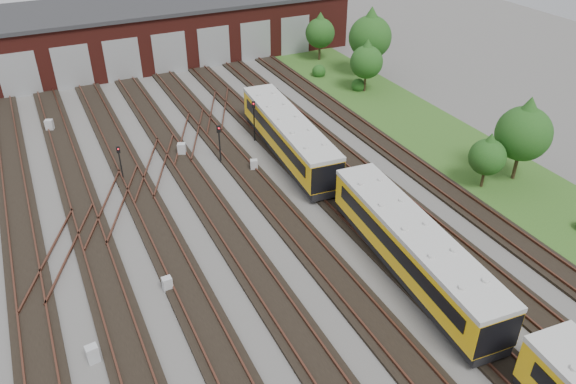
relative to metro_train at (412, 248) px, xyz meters
name	(u,v)px	position (x,y,z in m)	size (l,w,h in m)	color
ground	(281,256)	(-6.00, 4.78, -1.88)	(120.00, 120.00, 0.00)	#4C4A47
track_network	(274,250)	(-6.17, 5.37, -1.78)	(30.40, 70.00, 0.33)	black
maintenance_shed	(128,33)	(-6.01, 44.75, 1.32)	(51.00, 12.50, 6.35)	#4E1913
grass_verge	(429,131)	(13.00, 14.78, -1.86)	(8.00, 55.00, 0.05)	#2A521B
metro_train	(412,248)	(0.00, 0.00, 0.00)	(3.79, 46.83, 3.03)	black
signal_mast_0	(120,159)	(-12.65, 18.14, -0.09)	(0.25, 0.23, 2.77)	black
signal_mast_1	(219,139)	(-5.18, 17.47, 0.17)	(0.29, 0.28, 3.17)	black
signal_mast_2	(254,116)	(-1.28, 19.82, 0.38)	(0.32, 0.30, 3.54)	black
signal_mast_3	(277,98)	(2.56, 23.61, -0.18)	(0.26, 0.25, 2.63)	black
relay_cabinet_0	(93,354)	(-17.61, 1.42, -1.41)	(0.57, 0.48, 0.95)	#B5B7BA
relay_cabinet_1	(50,126)	(-16.55, 29.32, -1.35)	(0.63, 0.53, 1.06)	#B5B7BA
relay_cabinet_2	(167,284)	(-12.99, 4.81, -1.44)	(0.53, 0.44, 0.88)	#B5B7BA
relay_cabinet_3	(182,149)	(-7.54, 19.98, -1.36)	(0.62, 0.52, 1.04)	#B5B7BA
relay_cabinet_4	(254,165)	(-3.32, 15.17, -1.43)	(0.54, 0.45, 0.91)	#B5B7BA
tree_0	(367,58)	(13.02, 25.12, 1.56)	(3.23, 3.23, 5.35)	#342817
tree_1	(320,30)	(13.55, 35.58, 1.64)	(3.31, 3.31, 5.48)	#342817
tree_2	(370,32)	(15.67, 28.71, 2.85)	(4.44, 4.44, 7.36)	#342817
tree_3	(488,153)	(10.63, 5.66, 0.91)	(2.63, 2.63, 4.35)	#342817
tree_4	(525,127)	(13.57, 5.53, 2.34)	(3.96, 3.96, 6.57)	#342817
bush_1	(319,69)	(10.98, 30.99, -1.16)	(1.45, 1.45, 1.45)	#154313
bush_2	(358,83)	(12.63, 25.71, -1.19)	(1.39, 1.39, 1.39)	#154313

